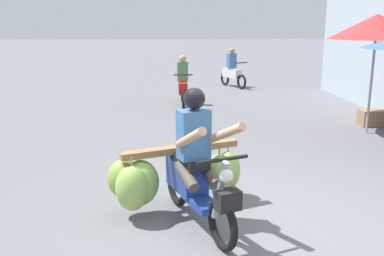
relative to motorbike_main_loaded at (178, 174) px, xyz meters
The scene contains 6 objects.
ground_plane 1.03m from the motorbike_main_loaded, 22.41° to the right, with size 120.00×120.00×0.00m, color slate.
motorbike_main_loaded is the anchor object (origin of this frame).
motorbike_distant_ahead_left 7.15m from the motorbike_main_loaded, 87.40° to the left, with size 0.50×1.62×1.40m.
motorbike_distant_ahead_right 10.76m from the motorbike_main_loaded, 77.95° to the left, with size 0.81×1.51×1.40m.
market_umbrella_near_shop 5.76m from the motorbike_main_loaded, 42.25° to the left, with size 1.89×1.89×2.44m.
produce_crate 6.27m from the motorbike_main_loaded, 43.92° to the left, with size 0.56×0.40×0.36m, color olive.
Camera 1 is at (-0.93, -4.37, 2.25)m, focal length 39.49 mm.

